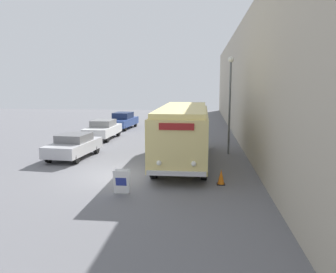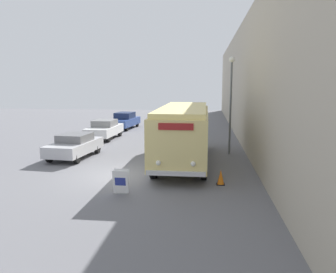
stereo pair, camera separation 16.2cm
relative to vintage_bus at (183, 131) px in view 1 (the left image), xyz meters
The scene contains 9 objects.
ground_plane 4.54m from the vintage_bus, 131.87° to the right, with size 80.00×80.00×0.00m, color slate.
building_wall_right 8.35m from the vintage_bus, 60.52° to the left, with size 0.30×60.00×8.88m.
vintage_bus is the anchor object (origin of this frame).
sign_board 6.14m from the vintage_bus, 110.70° to the right, with size 0.63×0.36×0.97m.
streetlamp 4.23m from the vintage_bus, 42.36° to the left, with size 0.36×0.36×5.97m.
parked_car_near 6.61m from the vintage_bus, behind, with size 2.27×4.31×1.42m.
parked_car_mid 9.96m from the vintage_bus, 133.53° to the left, with size 2.03×4.41×1.51m.
parked_car_far 14.97m from the vintage_bus, 116.79° to the left, with size 2.27×4.85×1.58m.
traffic_cone 4.67m from the vintage_bus, 64.58° to the right, with size 0.36×0.36×0.67m.
Camera 1 is at (3.85, -14.85, 4.34)m, focal length 35.00 mm.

